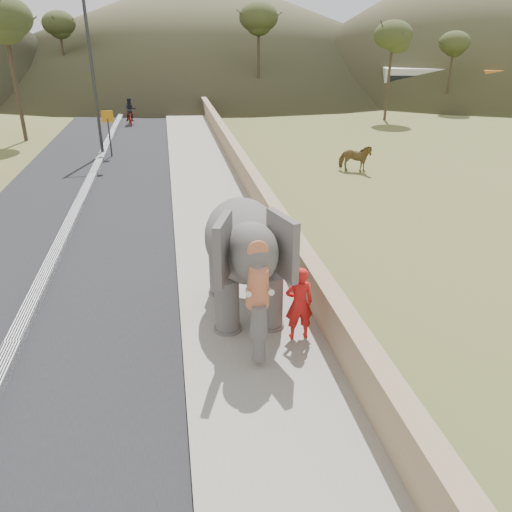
{
  "coord_description": "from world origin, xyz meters",
  "views": [
    {
      "loc": [
        -1.49,
        -9.1,
        6.11
      ],
      "look_at": [
        0.2,
        0.53,
        1.7
      ],
      "focal_mm": 35.0,
      "sensor_mm": 36.0,
      "label": 1
    }
  ],
  "objects_px": {
    "cow": "(355,158)",
    "motorcyclist": "(130,115)",
    "lamppost": "(97,59)",
    "elephant_and_man": "(244,256)"
  },
  "relations": [
    {
      "from": "cow",
      "to": "motorcyclist",
      "type": "bearing_deg",
      "value": 63.72
    },
    {
      "from": "cow",
      "to": "elephant_and_man",
      "type": "relative_size",
      "value": 0.4
    },
    {
      "from": "cow",
      "to": "motorcyclist",
      "type": "distance_m",
      "value": 18.87
    },
    {
      "from": "elephant_and_man",
      "to": "cow",
      "type": "bearing_deg",
      "value": 59.42
    },
    {
      "from": "lamppost",
      "to": "motorcyclist",
      "type": "distance_m",
      "value": 10.49
    },
    {
      "from": "motorcyclist",
      "to": "lamppost",
      "type": "bearing_deg",
      "value": -94.07
    },
    {
      "from": "lamppost",
      "to": "cow",
      "type": "height_order",
      "value": "lamppost"
    },
    {
      "from": "elephant_and_man",
      "to": "lamppost",
      "type": "bearing_deg",
      "value": 104.93
    },
    {
      "from": "lamppost",
      "to": "cow",
      "type": "bearing_deg",
      "value": -25.42
    },
    {
      "from": "lamppost",
      "to": "elephant_and_man",
      "type": "height_order",
      "value": "lamppost"
    }
  ]
}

